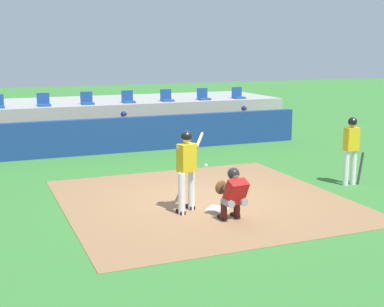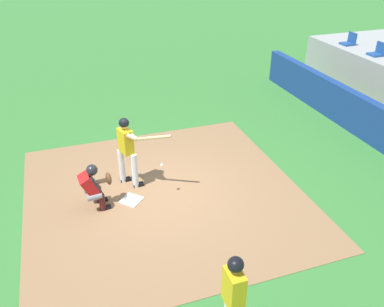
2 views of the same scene
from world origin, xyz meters
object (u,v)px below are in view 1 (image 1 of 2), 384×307
home_plate (218,209)px  catcher_crouched (233,192)px  on_deck_batter (351,147)px  batter_at_plate (187,166)px  stadium_seat_5 (167,98)px  stadium_seat_7 (238,95)px  stadium_seat_4 (128,99)px  stadium_seat_2 (44,102)px  stadium_seat_6 (203,97)px  dugout_player_1 (245,122)px  stadium_seat_3 (87,101)px  dugout_player_0 (125,129)px

home_plate → catcher_crouched: bearing=-91.9°
on_deck_batter → batter_at_plate: bearing=-173.2°
batter_at_plate → catcher_crouched: (0.65, -0.90, -0.43)m
stadium_seat_5 → stadium_seat_7: (3.25, 0.00, 0.00)m
catcher_crouched → stadium_seat_4: stadium_seat_4 is taller
stadium_seat_2 → stadium_seat_6: (6.50, 0.00, 0.00)m
catcher_crouched → stadium_seat_6: 11.73m
catcher_crouched → dugout_player_1: bearing=60.7°
stadium_seat_2 → stadium_seat_5: (4.88, 0.00, 0.00)m
home_plate → stadium_seat_7: stadium_seat_7 is taller
stadium_seat_2 → stadium_seat_4: size_ratio=1.00×
batter_at_plate → on_deck_batter: (4.82, 0.58, -0.02)m
catcher_crouched → stadium_seat_6: bearing=69.5°
dugout_player_1 → stadium_seat_5: bearing=141.4°
stadium_seat_4 → stadium_seat_6: same height
home_plate → batter_at_plate: size_ratio=0.24×
stadium_seat_7 → batter_at_plate: bearing=-122.3°
home_plate → stadium_seat_5: (2.44, 10.18, 1.51)m
batter_at_plate → stadium_seat_5: bearing=72.8°
stadium_seat_3 → dugout_player_0: bearing=-65.5°
dugout_player_0 → stadium_seat_7: 6.00m
on_deck_batter → stadium_seat_5: size_ratio=3.72×
stadium_seat_3 → stadium_seat_4: 1.62m
dugout_player_0 → stadium_seat_4: 2.32m
stadium_seat_3 → stadium_seat_6: same height
home_plate → stadium_seat_6: (4.06, 10.18, 1.51)m
dugout_player_0 → dugout_player_1: bearing=0.0°
catcher_crouched → stadium_seat_4: bearing=85.6°
home_plate → batter_at_plate: (-0.68, 0.12, 1.01)m
stadium_seat_5 → on_deck_batter: bearing=-79.8°
home_plate → stadium_seat_5: stadium_seat_5 is taller
dugout_player_0 → stadium_seat_5: bearing=41.2°
on_deck_batter → stadium_seat_6: 9.50m
catcher_crouched → stadium_seat_3: 11.03m
batter_at_plate → dugout_player_1: bearing=54.8°
stadium_seat_5 → stadium_seat_7: size_ratio=1.00×
stadium_seat_4 → batter_at_plate: bearing=-98.4°
home_plate → on_deck_batter: 4.31m
home_plate → dugout_player_1: size_ratio=0.34×
on_deck_batter → home_plate: bearing=-170.4°
batter_at_plate → dugout_player_0: batter_at_plate is taller
stadium_seat_4 → stadium_seat_7: bearing=0.0°
stadium_seat_3 → stadium_seat_4: same height
batter_at_plate → stadium_seat_6: size_ratio=3.76×
dugout_player_1 → on_deck_batter: bearing=-96.5°
stadium_seat_4 → stadium_seat_7: 4.88m
stadium_seat_2 → stadium_seat_4: same height
home_plate → dugout_player_0: dugout_player_0 is taller
batter_at_plate → stadium_seat_4: (1.49, 10.06, 0.50)m
batter_at_plate → stadium_seat_6: (4.74, 10.06, 0.50)m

